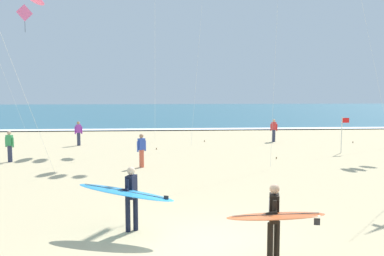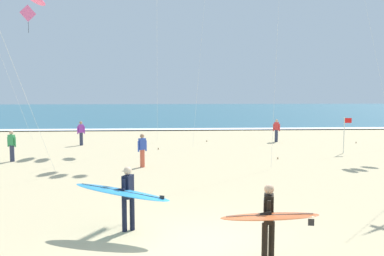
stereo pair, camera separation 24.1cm
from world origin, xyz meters
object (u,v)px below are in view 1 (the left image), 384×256
at_px(lifeguard_flag, 343,131).
at_px(surfer_lead, 274,217).
at_px(bystander_purple_top, 79,133).
at_px(bystander_red_top, 274,130).
at_px(bystander_blue_top, 142,150).
at_px(surfer_trailing, 128,193).
at_px(kite_diamond_rose_close, 23,18).
at_px(bystander_green_top, 10,146).

bearing_deg(lifeguard_flag, surfer_lead, -118.88).
relative_size(bystander_purple_top, bystander_red_top, 1.00).
distance_m(bystander_red_top, bystander_blue_top, 12.37).
bearing_deg(surfer_lead, surfer_trailing, 146.93).
relative_size(surfer_trailing, lifeguard_flag, 1.25).
height_order(kite_diamond_rose_close, bystander_green_top, kite_diamond_rose_close).
distance_m(surfer_trailing, bystander_red_top, 19.61).
distance_m(kite_diamond_rose_close, bystander_green_top, 11.43).
xyz_separation_m(kite_diamond_rose_close, lifeguard_flag, (19.88, -6.54, -7.29)).
bearing_deg(kite_diamond_rose_close, bystander_red_top, -4.40).
bearing_deg(bystander_blue_top, bystander_green_top, 164.62).
bearing_deg(surfer_trailing, kite_diamond_rose_close, 114.58).
relative_size(surfer_trailing, bystander_blue_top, 1.65).
bearing_deg(surfer_trailing, bystander_blue_top, 90.96).
height_order(kite_diamond_rose_close, bystander_red_top, kite_diamond_rose_close).
distance_m(surfer_lead, bystander_green_top, 16.34).
bearing_deg(bystander_green_top, surfer_trailing, -57.27).
xyz_separation_m(bystander_green_top, bystander_blue_top, (6.75, -1.86, 0.00)).
bearing_deg(bystander_blue_top, bystander_red_top, 44.94).
distance_m(bystander_purple_top, bystander_green_top, 6.28).
bearing_deg(bystander_red_top, bystander_purple_top, -175.64).
height_order(surfer_lead, kite_diamond_rose_close, kite_diamond_rose_close).
xyz_separation_m(surfer_lead, surfer_trailing, (-3.21, 2.09, 0.01)).
distance_m(surfer_lead, bystander_blue_top, 11.48).
relative_size(kite_diamond_rose_close, bystander_blue_top, 5.97).
relative_size(bystander_purple_top, bystander_green_top, 1.00).
height_order(surfer_lead, bystander_blue_top, surfer_lead).
bearing_deg(kite_diamond_rose_close, bystander_blue_top, -49.76).
height_order(bystander_red_top, bystander_blue_top, same).
bearing_deg(bystander_purple_top, surfer_trailing, -74.31).
xyz_separation_m(kite_diamond_rose_close, bystander_blue_top, (8.52, -10.07, -7.75)).
relative_size(surfer_trailing, bystander_purple_top, 1.65).
relative_size(surfer_trailing, bystander_red_top, 1.65).
xyz_separation_m(bystander_red_top, bystander_blue_top, (-8.76, -8.74, 0.00)).
relative_size(bystander_purple_top, lifeguard_flag, 0.76).
bearing_deg(bystander_green_top, bystander_blue_top, -15.38).
height_order(bystander_green_top, lifeguard_flag, lifeguard_flag).
height_order(bystander_purple_top, lifeguard_flag, lifeguard_flag).
bearing_deg(bystander_red_top, surfer_trailing, -116.04).
distance_m(surfer_trailing, kite_diamond_rose_close, 22.15).
height_order(bystander_purple_top, bystander_blue_top, same).
bearing_deg(kite_diamond_rose_close, surfer_trailing, -65.42).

